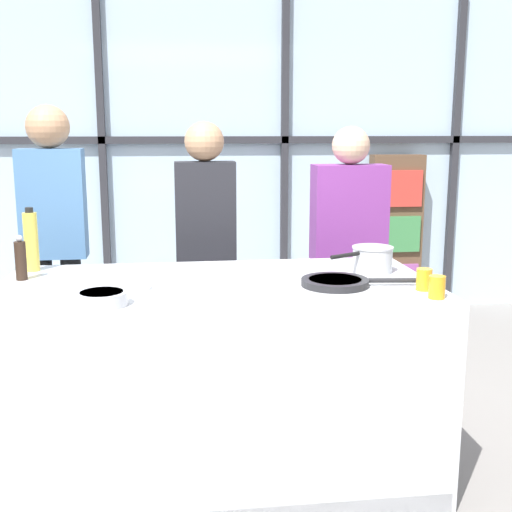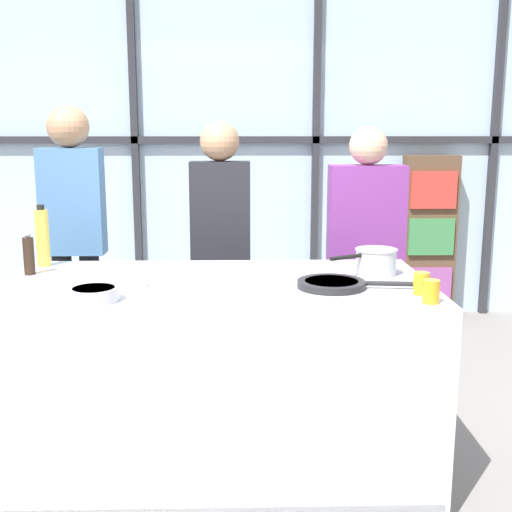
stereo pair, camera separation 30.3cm
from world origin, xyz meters
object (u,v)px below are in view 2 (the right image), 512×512
(frying_pan, at_px, (333,284))
(juice_glass_far, at_px, (421,283))
(spectator_far_left, at_px, (74,227))
(saucepan, at_px, (376,261))
(oil_bottle, at_px, (42,237))
(white_plate, at_px, (122,284))
(juice_glass_near, at_px, (431,292))
(spectator_center_left, at_px, (221,236))
(mixing_bowl, at_px, (94,294))
(pepper_grinder, at_px, (29,255))
(spectator_center_right, at_px, (365,245))

(frying_pan, relative_size, juice_glass_far, 5.72)
(spectator_far_left, bearing_deg, frying_pan, 141.93)
(saucepan, xyz_separation_m, oil_bottle, (-1.66, 0.24, 0.08))
(saucepan, xyz_separation_m, white_plate, (-1.18, -0.19, -0.06))
(juice_glass_near, bearing_deg, spectator_far_left, 142.18)
(spectator_center_left, relative_size, oil_bottle, 5.30)
(white_plate, relative_size, mixing_bowl, 1.15)
(spectator_far_left, distance_m, mixing_bowl, 1.38)
(oil_bottle, distance_m, pepper_grinder, 0.20)
(juice_glass_far, bearing_deg, juice_glass_near, -90.00)
(pepper_grinder, bearing_deg, juice_glass_near, -17.54)
(frying_pan, relative_size, white_plate, 2.26)
(saucepan, relative_size, white_plate, 1.42)
(spectator_far_left, relative_size, frying_pan, 3.24)
(spectator_center_right, relative_size, saucepan, 4.81)
(spectator_far_left, relative_size, spectator_center_left, 1.05)
(white_plate, xyz_separation_m, pepper_grinder, (-0.48, 0.24, 0.09))
(white_plate, xyz_separation_m, juice_glass_near, (1.30, -0.33, 0.04))
(white_plate, relative_size, juice_glass_far, 2.53)
(juice_glass_near, xyz_separation_m, juice_glass_far, (0.00, 0.14, 0.00))
(spectator_far_left, xyz_separation_m, juice_glass_far, (1.78, -1.24, -0.06))
(saucepan, xyz_separation_m, juice_glass_far, (0.12, -0.38, -0.02))
(frying_pan, bearing_deg, spectator_far_left, 141.93)
(oil_bottle, distance_m, juice_glass_near, 1.93)
(juice_glass_near, bearing_deg, spectator_center_right, 89.95)
(oil_bottle, bearing_deg, juice_glass_near, -23.13)
(spectator_center_left, bearing_deg, white_plate, 68.50)
(oil_bottle, bearing_deg, pepper_grinder, -92.95)
(saucepan, distance_m, juice_glass_near, 0.53)
(saucepan, relative_size, oil_bottle, 1.08)
(spectator_far_left, distance_m, juice_glass_near, 2.25)
(saucepan, distance_m, white_plate, 1.20)
(spectator_center_left, relative_size, white_plate, 6.94)
(saucepan, xyz_separation_m, juice_glass_near, (0.12, -0.52, -0.02))
(mixing_bowl, distance_m, oil_bottle, 0.81)
(spectator_center_right, relative_size, white_plate, 6.83)
(oil_bottle, xyz_separation_m, pepper_grinder, (-0.01, -0.19, -0.05))
(frying_pan, bearing_deg, spectator_center_left, 115.55)
(spectator_center_left, xyz_separation_m, frying_pan, (0.53, -1.11, -0.03))
(spectator_center_left, relative_size, juice_glass_far, 17.56)
(saucepan, distance_m, juice_glass_far, 0.39)
(juice_glass_far, bearing_deg, saucepan, 107.37)
(spectator_center_right, height_order, frying_pan, spectator_center_right)
(frying_pan, height_order, pepper_grinder, pepper_grinder)
(juice_glass_near, bearing_deg, mixing_bowl, 177.16)
(saucepan, height_order, juice_glass_near, saucepan)
(spectator_center_left, height_order, oil_bottle, spectator_center_left)
(frying_pan, bearing_deg, juice_glass_far, -19.48)
(juice_glass_near, bearing_deg, frying_pan, 143.23)
(frying_pan, relative_size, oil_bottle, 1.73)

